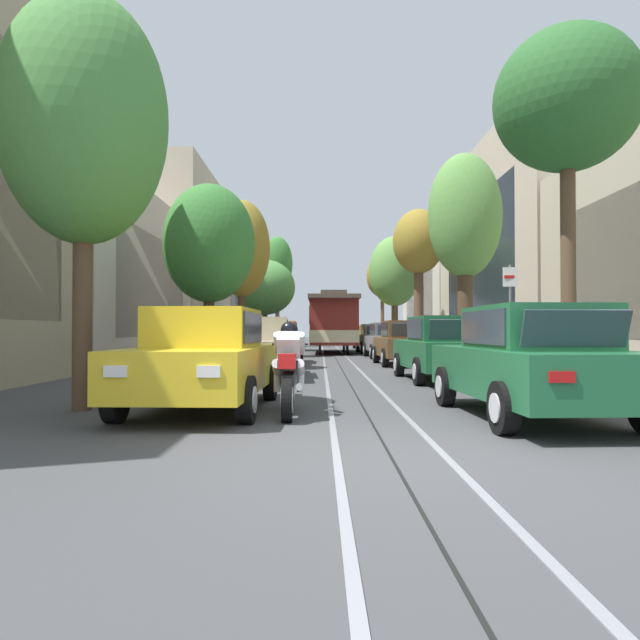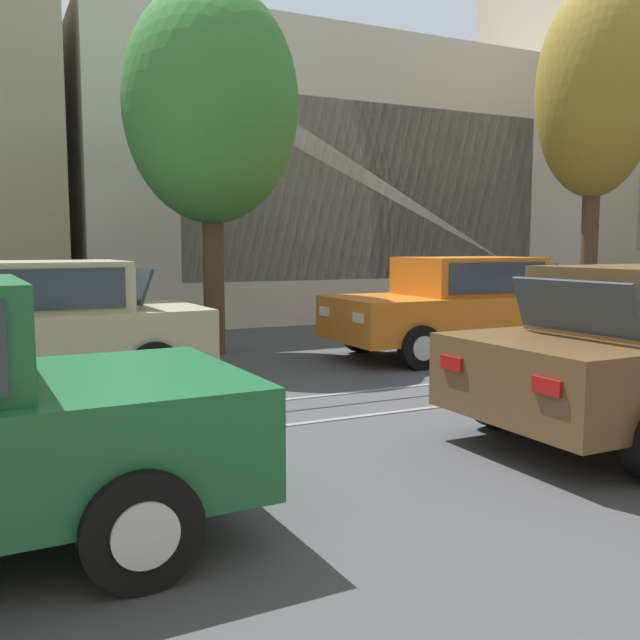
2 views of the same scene
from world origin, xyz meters
TOP-DOWN VIEW (x-y plane):
  - building_facade_left at (-9.82, 25.38)m, footprint 5.43×52.28m
  - parked_car_beige_second_left at (-2.31, 9.93)m, footprint 2.15×4.42m
  - parked_car_orange_mid_left at (-2.37, 16.44)m, footprint 2.04×4.38m
  - street_tree_kerb_left_second at (-4.21, 12.85)m, footprint 2.89×2.76m
  - street_tree_kerb_left_mid at (-4.30, 21.26)m, footprint 2.60×2.35m

SIDE VIEW (x-z plane):
  - parked_car_beige_second_left at x=-2.31m, z-range 0.01..1.59m
  - parked_car_orange_mid_left at x=-2.37m, z-range 0.01..1.59m
  - street_tree_kerb_left_second at x=-4.21m, z-range 1.03..6.91m
  - building_facade_left at x=-9.82m, z-range -0.60..10.17m
  - street_tree_kerb_left_mid at x=-4.30m, z-range 1.34..8.60m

